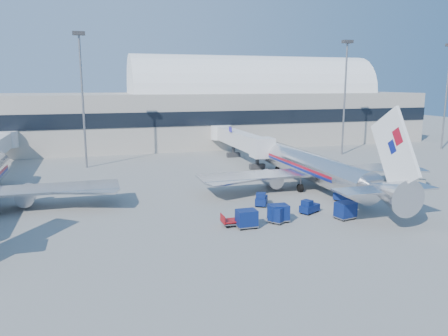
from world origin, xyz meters
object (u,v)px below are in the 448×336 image
object	(u,v)px
jetbridge_near	(237,139)
mast_west	(82,80)
cart_train_b	(279,213)
barrier_far	(416,183)
cart_solo_far	(402,203)
cart_solo_near	(345,210)
cart_open_red	(233,222)
tug_lead	(309,207)
tug_right	(344,195)
barrier_mid	(396,184)
mast_east	(346,81)
cart_train_c	(247,218)
cart_train_a	(278,214)
tug_left	(261,199)
ramp_worker	(405,205)
mast_far_east	(448,81)
barrier_near	(375,186)
airliner_main	(315,168)

from	to	relation	value
jetbridge_near	mast_west	xyz separation A→B (m)	(-27.60, -0.81, 10.86)
jetbridge_near	cart_train_b	xyz separation A→B (m)	(-8.17, -38.27, -2.95)
mast_west	barrier_far	xyz separation A→B (m)	(44.60, -28.00, -14.34)
cart_solo_far	cart_solo_near	bearing A→B (deg)	-167.86
jetbridge_near	cart_open_red	bearing A→B (deg)	-108.93
tug_lead	tug_right	xyz separation A→B (m)	(6.45, 3.34, 0.02)
jetbridge_near	cart_solo_near	bearing A→B (deg)	-91.37
barrier_mid	cart_solo_near	world-z (taller)	cart_solo_near
mast_east	cart_solo_far	distance (m)	42.95
mast_east	cart_train_c	size ratio (longest dim) A/B	10.74
barrier_mid	cart_train_a	distance (m)	23.98
mast_west	tug_left	size ratio (longest dim) A/B	8.11
cart_solo_far	ramp_worker	size ratio (longest dim) A/B	1.17
tug_lead	barrier_mid	bearing A→B (deg)	-4.30
barrier_mid	cart_solo_far	bearing A→B (deg)	-124.74
jetbridge_near	barrier_mid	bearing A→B (deg)	-64.56
tug_left	cart_train_b	xyz separation A→B (m)	(-0.59, -6.37, 0.24)
cart_train_a	mast_far_east	bearing A→B (deg)	-3.10
jetbridge_near	cart_solo_far	xyz separation A→B (m)	(7.04, -38.42, -3.09)
tug_lead	ramp_worker	world-z (taller)	ramp_worker
cart_solo_near	cart_train_b	bearing A→B (deg)	158.64
tug_right	cart_solo_near	distance (m)	7.39
barrier_far	cart_train_c	distance (m)	30.79
mast_far_east	ramp_worker	distance (m)	57.52
barrier_near	tug_lead	distance (m)	15.94
jetbridge_near	cart_solo_near	distance (m)	39.51
cart_train_b	mast_east	bearing A→B (deg)	52.38
barrier_near	barrier_mid	xyz separation A→B (m)	(3.30, 0.00, 0.00)
jetbridge_near	cart_train_c	size ratio (longest dim) A/B	13.07
barrier_near	barrier_mid	bearing A→B (deg)	0.00
tug_left	ramp_worker	bearing A→B (deg)	-88.46
airliner_main	cart_solo_near	size ratio (longest dim) A/B	15.66
mast_east	tug_right	distance (m)	40.24
airliner_main	cart_train_b	bearing A→B (deg)	-131.45
mast_east	barrier_far	xyz separation A→B (m)	(-5.40, -28.00, -14.34)
cart_solo_near	barrier_near	bearing A→B (deg)	30.45
airliner_main	cart_train_c	distance (m)	19.38
mast_west	tug_lead	bearing A→B (deg)	-56.02
airliner_main	mast_far_east	distance (m)	53.06
jetbridge_near	tug_left	distance (m)	32.94
cart_solo_near	cart_solo_far	distance (m)	8.04
tug_left	cart_solo_near	world-z (taller)	cart_solo_near
mast_west	cart_solo_near	world-z (taller)	mast_west
barrier_far	cart_train_c	bearing A→B (deg)	-160.41
ramp_worker	cart_train_a	bearing A→B (deg)	80.84
cart_train_c	ramp_worker	distance (m)	18.85
tug_lead	cart_solo_far	bearing A→B (deg)	-38.74
mast_far_east	cart_solo_near	bearing A→B (deg)	-141.41
barrier_near	cart_train_b	world-z (taller)	cart_train_b
tug_right	cart_train_b	distance (m)	12.17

